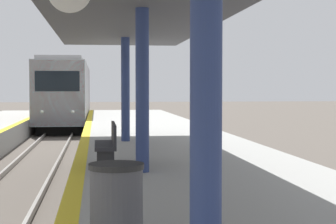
# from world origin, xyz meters

# --- Properties ---
(train) EXTENTS (2.89, 20.48, 4.35)m
(train) POSITION_xyz_m (0.00, 37.70, 2.21)
(train) COLOR black
(train) RESTS_ON ground
(station_canopy) EXTENTS (4.12, 19.57, 3.45)m
(station_canopy) POSITION_xyz_m (2.93, 8.81, 4.21)
(station_canopy) COLOR navy
(station_canopy) RESTS_ON platform_right
(trash_bin) EXTENTS (0.61, 0.61, 0.86)m
(trash_bin) POSITION_xyz_m (2.24, 3.82, 1.36)
(trash_bin) COLOR #4C4C51
(trash_bin) RESTS_ON platform_right
(bench) EXTENTS (0.44, 1.68, 0.92)m
(bench) POSITION_xyz_m (2.27, 9.80, 1.42)
(bench) COLOR #28282D
(bench) RESTS_ON platform_right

